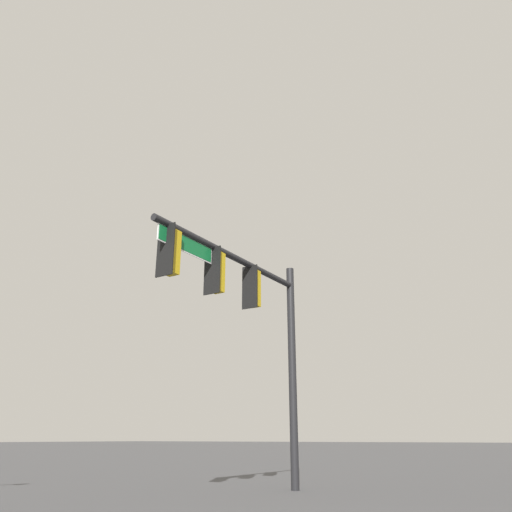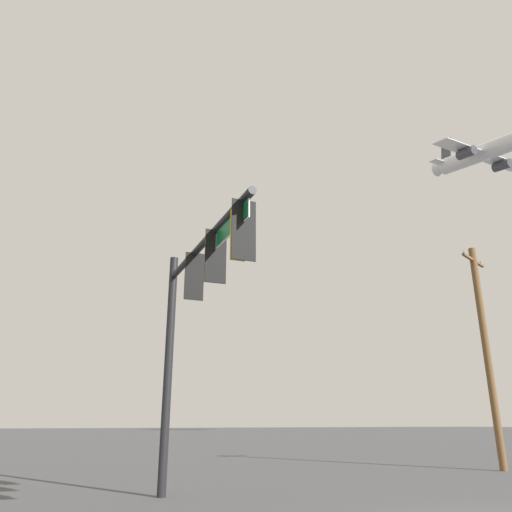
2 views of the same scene
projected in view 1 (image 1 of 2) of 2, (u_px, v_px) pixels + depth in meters
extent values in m
cylinder|color=black|center=(292.00, 371.00, 15.89)|extent=(0.25, 0.25, 6.91)
cylinder|color=black|center=(234.00, 258.00, 14.25)|extent=(6.62, 0.25, 0.18)
cube|color=black|center=(250.00, 287.00, 14.66)|extent=(0.04, 0.52, 1.30)
cube|color=#B79314|center=(253.00, 288.00, 14.81)|extent=(0.36, 0.32, 1.10)
cylinder|color=#B79314|center=(253.00, 269.00, 15.02)|extent=(0.04, 0.04, 0.12)
cylinder|color=red|center=(257.00, 279.00, 15.08)|extent=(0.03, 0.22, 0.22)
cylinder|color=#392D05|center=(257.00, 290.00, 14.97)|extent=(0.03, 0.22, 0.22)
cylinder|color=black|center=(257.00, 301.00, 14.86)|extent=(0.03, 0.22, 0.22)
cube|color=black|center=(212.00, 270.00, 13.22)|extent=(0.04, 0.52, 1.30)
cube|color=#B79314|center=(216.00, 272.00, 13.37)|extent=(0.36, 0.32, 1.10)
cylinder|color=#B79314|center=(217.00, 251.00, 13.58)|extent=(0.04, 0.04, 0.12)
cylinder|color=red|center=(221.00, 263.00, 13.64)|extent=(0.03, 0.22, 0.22)
cylinder|color=#392D05|center=(221.00, 274.00, 13.53)|extent=(0.03, 0.22, 0.22)
cylinder|color=black|center=(221.00, 286.00, 13.41)|extent=(0.03, 0.22, 0.22)
cube|color=black|center=(165.00, 250.00, 11.78)|extent=(0.04, 0.52, 1.30)
cube|color=#B79314|center=(171.00, 252.00, 11.93)|extent=(0.36, 0.32, 1.10)
cylinder|color=#B79314|center=(172.00, 229.00, 12.14)|extent=(0.04, 0.04, 0.12)
cylinder|color=red|center=(177.00, 242.00, 12.20)|extent=(0.03, 0.22, 0.22)
cylinder|color=#392D05|center=(176.00, 255.00, 12.08)|extent=(0.03, 0.22, 0.22)
cylinder|color=black|center=(176.00, 267.00, 11.97)|extent=(0.03, 0.22, 0.22)
cube|color=#0F602D|center=(186.00, 244.00, 12.48)|extent=(2.01, 0.06, 0.38)
cube|color=white|center=(186.00, 244.00, 12.48)|extent=(2.07, 0.04, 0.44)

